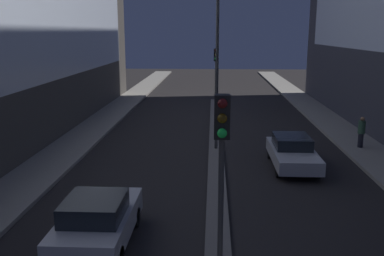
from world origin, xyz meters
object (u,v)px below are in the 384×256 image
street_lamp (218,27)px  car_right_lane (292,152)px  car_left_lane (98,221)px  pedestrian_on_right_sidewalk (361,131)px  traffic_light_mid (216,66)px  traffic_light_near (222,156)px

street_lamp → car_right_lane: bearing=-36.5°
car_left_lane → pedestrian_on_right_sidewalk: 15.42m
car_left_lane → pedestrian_on_right_sidewalk: size_ratio=2.53×
traffic_light_mid → pedestrian_on_right_sidewalk: 12.46m
traffic_light_near → traffic_light_mid: size_ratio=1.00×
street_lamp → pedestrian_on_right_sidewalk: street_lamp is taller
car_left_lane → traffic_light_mid: bearing=80.4°
car_left_lane → pedestrian_on_right_sidewalk: pedestrian_on_right_sidewalk is taller
street_lamp → pedestrian_on_right_sidewalk: bearing=3.7°
traffic_light_near → car_left_lane: bearing=141.2°
traffic_light_near → traffic_light_mid: 23.16m
traffic_light_near → pedestrian_on_right_sidewalk: size_ratio=2.92×
traffic_light_mid → street_lamp: street_lamp is taller
traffic_light_mid → car_left_lane: size_ratio=1.15×
street_lamp → pedestrian_on_right_sidewalk: 9.22m
traffic_light_mid → car_right_lane: (3.46, -12.62, -2.88)m
traffic_light_mid → car_right_lane: size_ratio=1.06×
street_lamp → pedestrian_on_right_sidewalk: (7.54, 0.49, -5.29)m
street_lamp → pedestrian_on_right_sidewalk: size_ratio=5.26×
traffic_light_mid → pedestrian_on_right_sidewalk: traffic_light_mid is taller
traffic_light_mid → car_right_lane: bearing=-74.7°
street_lamp → traffic_light_mid: bearing=90.0°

